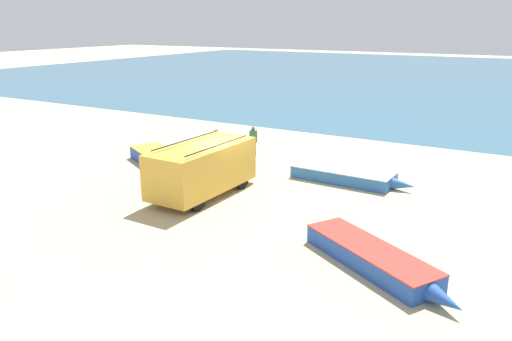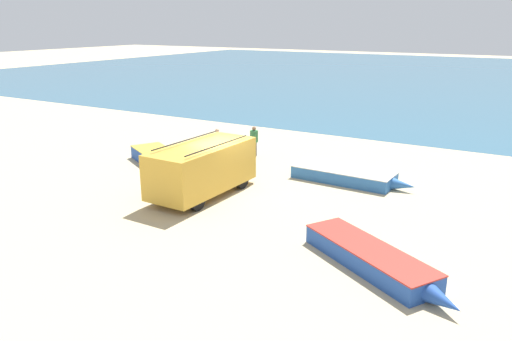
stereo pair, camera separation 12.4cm
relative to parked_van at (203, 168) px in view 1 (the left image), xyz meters
The scene contains 8 objects.
ground_plane 1.57m from the parked_van, 65.51° to the left, with size 200.00×200.00×0.00m, color tan.
sea_water 52.99m from the parked_van, 89.52° to the left, with size 120.00×80.00×0.01m, color #33607A.
parked_van is the anchor object (origin of this frame).
fishing_rowboat_0 6.45m from the parked_van, 46.22° to the left, with size 5.43×1.85×0.57m.
fishing_rowboat_1 5.40m from the parked_van, 151.27° to the left, with size 4.18×3.02×0.64m.
fishing_rowboat_2 8.47m from the parked_van, 18.94° to the right, with size 5.17×3.56×0.58m.
fisherman_0 5.41m from the parked_van, 118.39° to the left, with size 0.42×0.42×1.61m.
fisherman_1 6.34m from the parked_van, 101.53° to the left, with size 0.42×0.42×1.60m.
Camera 1 is at (11.04, -16.56, 6.78)m, focal length 35.00 mm.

